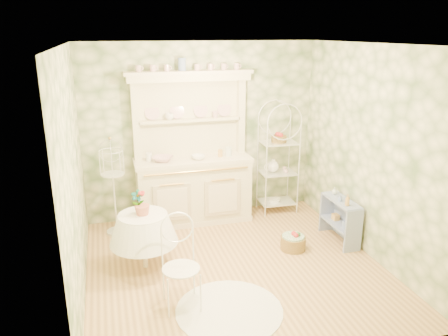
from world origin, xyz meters
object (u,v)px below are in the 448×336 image
object	(u,v)px
side_shelf	(340,221)
cafe_chair	(181,275)
round_table	(144,242)
floor_basket	(293,242)
kitchen_dresser	(193,150)
bakers_rack	(278,159)
birdcage_stand	(114,185)

from	to	relation	value
side_shelf	cafe_chair	world-z (taller)	cafe_chair
round_table	floor_basket	xyz separation A→B (m)	(1.98, -0.07, -0.24)
kitchen_dresser	round_table	size ratio (longest dim) A/B	3.39
side_shelf	cafe_chair	bearing A→B (deg)	-165.47
kitchen_dresser	bakers_rack	size ratio (longest dim) A/B	1.30
kitchen_dresser	bakers_rack	bearing A→B (deg)	1.33
round_table	bakers_rack	bearing A→B (deg)	28.92
kitchen_dresser	round_table	xyz separation A→B (m)	(-0.88, -1.23, -0.81)
side_shelf	cafe_chair	size ratio (longest dim) A/B	0.91
kitchen_dresser	floor_basket	bearing A→B (deg)	-49.69
bakers_rack	round_table	distance (m)	2.66
round_table	cafe_chair	xyz separation A→B (m)	(0.30, -0.93, 0.04)
floor_basket	bakers_rack	bearing A→B (deg)	77.32
kitchen_dresser	bakers_rack	xyz separation A→B (m)	(1.39, 0.03, -0.26)
kitchen_dresser	side_shelf	xyz separation A→B (m)	(1.83, -1.23, -0.85)
side_shelf	round_table	world-z (taller)	round_table
kitchen_dresser	round_table	bearing A→B (deg)	-125.76
kitchen_dresser	side_shelf	bearing A→B (deg)	-33.87
bakers_rack	cafe_chair	size ratio (longest dim) A/B	2.32
round_table	cafe_chair	world-z (taller)	cafe_chair
birdcage_stand	floor_basket	xyz separation A→B (m)	(2.28, -1.15, -0.64)
birdcage_stand	floor_basket	size ratio (longest dim) A/B	4.69
bakers_rack	side_shelf	xyz separation A→B (m)	(0.43, -1.26, -0.58)
bakers_rack	floor_basket	size ratio (longest dim) A/B	5.56
cafe_chair	birdcage_stand	size ratio (longest dim) A/B	0.51
bakers_rack	birdcage_stand	xyz separation A→B (m)	(-2.58, -0.17, -0.14)
side_shelf	cafe_chair	distance (m)	2.59
round_table	floor_basket	bearing A→B (deg)	-1.92
side_shelf	floor_basket	bearing A→B (deg)	178.59
round_table	cafe_chair	distance (m)	0.98
kitchen_dresser	cafe_chair	xyz separation A→B (m)	(-0.59, -2.16, -0.76)
round_table	birdcage_stand	size ratio (longest dim) A/B	0.45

